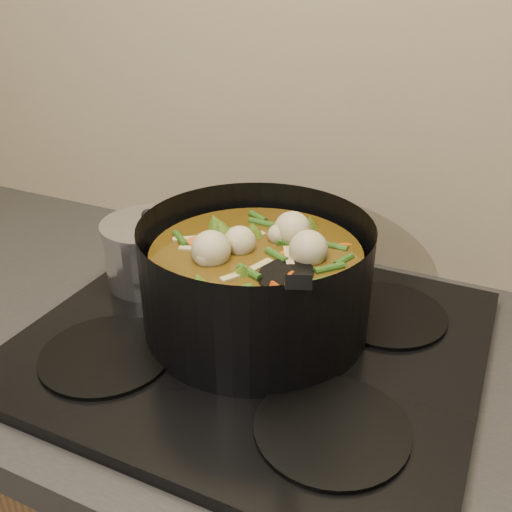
% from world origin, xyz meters
% --- Properties ---
extents(stovetop, '(0.62, 0.54, 0.03)m').
position_xyz_m(stovetop, '(0.00, 1.93, 0.92)').
color(stovetop, black).
rests_on(stovetop, counter).
extents(stockpot, '(0.38, 0.43, 0.24)m').
position_xyz_m(stockpot, '(-0.01, 1.96, 1.01)').
color(stockpot, black).
rests_on(stockpot, stovetop).
extents(saucepan, '(0.16, 0.16, 0.13)m').
position_xyz_m(saucepan, '(-0.22, 2.00, 0.98)').
color(saucepan, silver).
rests_on(saucepan, stovetop).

